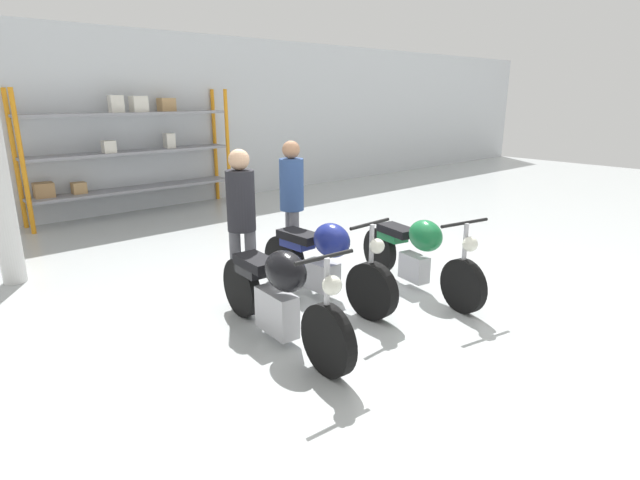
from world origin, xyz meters
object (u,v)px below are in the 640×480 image
object	(u,v)px
person_browsing	(241,214)
person_near_rack	(292,196)
motorcycle_black	(279,295)
motorcycle_blue	(324,261)
shelving_rack	(130,148)
motorcycle_green	(418,252)

from	to	relation	value
person_browsing	person_near_rack	world-z (taller)	same
motorcycle_black	person_near_rack	bearing A→B (deg)	142.39
motorcycle_blue	person_browsing	distance (m)	1.09
motorcycle_blue	shelving_rack	bearing A→B (deg)	177.06
shelving_rack	person_browsing	distance (m)	5.31
shelving_rack	person_near_rack	xyz separation A→B (m)	(0.27, -4.79, -0.28)
person_browsing	shelving_rack	bearing A→B (deg)	-140.86
motorcycle_black	person_near_rack	distance (m)	2.14
shelving_rack	person_near_rack	size ratio (longest dim) A/B	2.30
motorcycle_green	person_browsing	distance (m)	2.18
motorcycle_blue	person_near_rack	xyz separation A→B (m)	(0.34, 1.02, 0.58)
shelving_rack	person_near_rack	bearing A→B (deg)	-86.78
shelving_rack	motorcycle_green	world-z (taller)	shelving_rack
shelving_rack	person_browsing	size ratio (longest dim) A/B	2.30
motorcycle_black	motorcycle_blue	size ratio (longest dim) A/B	1.04
motorcycle_blue	motorcycle_green	distance (m)	1.18
motorcycle_green	person_near_rack	xyz separation A→B (m)	(-0.71, 1.57, 0.56)
shelving_rack	motorcycle_blue	distance (m)	5.88
shelving_rack	motorcycle_green	distance (m)	6.48
motorcycle_black	motorcycle_green	xyz separation A→B (m)	(2.09, -0.03, 0.00)
motorcycle_blue	person_browsing	world-z (taller)	person_browsing
shelving_rack	motorcycle_black	bearing A→B (deg)	-99.93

